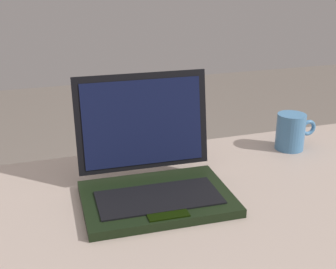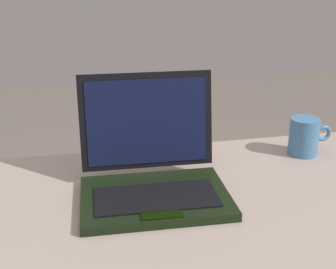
{
  "view_description": "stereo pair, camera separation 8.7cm",
  "coord_description": "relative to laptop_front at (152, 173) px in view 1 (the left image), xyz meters",
  "views": [
    {
      "loc": [
        -0.26,
        -0.68,
        1.18
      ],
      "look_at": [
        -0.0,
        0.09,
        0.87
      ],
      "focal_mm": 47.52,
      "sensor_mm": 36.0,
      "label": 1
    },
    {
      "loc": [
        -0.17,
        -0.71,
        1.18
      ],
      "look_at": [
        -0.0,
        0.09,
        0.87
      ],
      "focal_mm": 47.52,
      "sensor_mm": 36.0,
      "label": 2
    }
  ],
  "objects": [
    {
      "name": "coffee_mug",
      "position": [
        0.41,
        0.12,
        -0.0
      ],
      "size": [
        0.11,
        0.07,
        0.09
      ],
      "color": "teal",
      "rests_on": "desk"
    },
    {
      "name": "desk",
      "position": [
        0.03,
        -0.1,
        -0.16
      ],
      "size": [
        1.78,
        0.7,
        0.74
      ],
      "color": "gray",
      "rests_on": "ground"
    },
    {
      "name": "laptop_front",
      "position": [
        0.0,
        0.0,
        0.0
      ],
      "size": [
        0.3,
        0.25,
        0.23
      ],
      "color": "black",
      "rests_on": "desk"
    }
  ]
}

